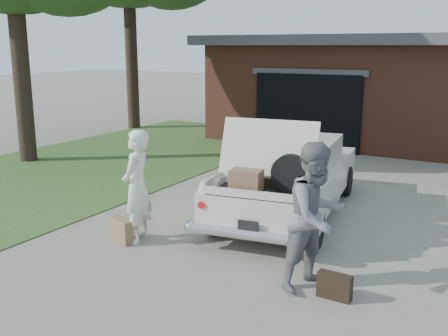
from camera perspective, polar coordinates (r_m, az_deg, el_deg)
The scene contains 8 objects.
ground at distance 8.10m, azimuth -2.16°, elevation -8.45°, with size 90.00×90.00×0.00m, color gray.
grass_strip at distance 13.68m, azimuth -15.04°, elevation 0.16°, with size 6.00×16.00×0.02m, color #2D4C1E.
house at distance 18.13m, azimuth 20.57°, elevation 8.18°, with size 12.80×7.80×3.30m.
sedan at distance 9.51m, azimuth 7.09°, elevation -0.93°, with size 2.48×4.87×1.88m.
woman_left at distance 8.12m, azimuth -9.48°, elevation -2.02°, with size 0.64×0.42×1.76m, color white.
woman_right at distance 6.57m, azimuth 9.99°, elevation -5.20°, with size 0.91×0.71×1.87m, color slate.
suitcase_left at distance 8.34m, azimuth -11.04°, elevation -6.66°, with size 0.48×0.15×0.37m, color olive.
suitcase_right at distance 6.59m, azimuth 11.94°, elevation -12.47°, with size 0.42×0.13×0.32m, color black.
Camera 1 is at (4.04, -6.36, 2.98)m, focal length 42.00 mm.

